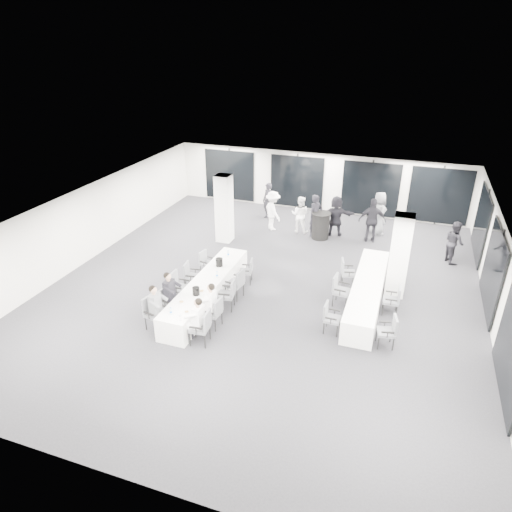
% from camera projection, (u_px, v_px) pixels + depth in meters
% --- Properties ---
extents(room, '(14.04, 16.04, 2.84)m').
position_uv_depth(room, '(300.00, 241.00, 15.65)').
color(room, black).
rests_on(room, ground).
extents(column_left, '(0.60, 0.60, 2.80)m').
position_uv_depth(column_left, '(224.00, 209.00, 18.51)').
color(column_left, white).
rests_on(column_left, floor).
extents(column_right, '(0.60, 0.60, 2.80)m').
position_uv_depth(column_right, '(399.00, 256.00, 14.57)').
color(column_right, white).
rests_on(column_right, floor).
extents(banquet_table_main, '(0.90, 5.00, 0.75)m').
position_uv_depth(banquet_table_main, '(207.00, 291.00, 14.63)').
color(banquet_table_main, white).
rests_on(banquet_table_main, floor).
extents(banquet_table_side, '(0.90, 5.00, 0.75)m').
position_uv_depth(banquet_table_side, '(367.00, 293.00, 14.51)').
color(banquet_table_side, white).
rests_on(banquet_table_side, floor).
extents(cocktail_table, '(0.81, 0.81, 1.13)m').
position_uv_depth(cocktail_table, '(321.00, 225.00, 19.06)').
color(cocktail_table, black).
rests_on(cocktail_table, floor).
extents(chair_main_left_near, '(0.61, 0.64, 1.02)m').
position_uv_depth(chair_main_left_near, '(153.00, 311.00, 13.18)').
color(chair_main_left_near, '#515359').
rests_on(chair_main_left_near, floor).
extents(chair_main_left_second, '(0.51, 0.54, 0.86)m').
position_uv_depth(chair_main_left_second, '(168.00, 299.00, 13.92)').
color(chair_main_left_second, '#515359').
rests_on(chair_main_left_second, floor).
extents(chair_main_left_mid, '(0.53, 0.59, 1.04)m').
position_uv_depth(chair_main_left_mid, '(178.00, 285.00, 14.48)').
color(chair_main_left_mid, '#515359').
rests_on(chair_main_left_mid, floor).
extents(chair_main_left_fourth, '(0.55, 0.59, 0.96)m').
position_uv_depth(chair_main_left_fourth, '(191.00, 274.00, 15.24)').
color(chair_main_left_fourth, '#515359').
rests_on(chair_main_left_fourth, floor).
extents(chair_main_left_far, '(0.51, 0.54, 0.86)m').
position_uv_depth(chair_main_left_far, '(206.00, 261.00, 16.25)').
color(chair_main_left_far, '#515359').
rests_on(chair_main_left_far, floor).
extents(chair_main_right_near, '(0.57, 0.62, 1.04)m').
position_uv_depth(chair_main_right_near, '(203.00, 325.00, 12.51)').
color(chair_main_right_near, '#515359').
rests_on(chair_main_right_near, floor).
extents(chair_main_right_second, '(0.53, 0.58, 0.96)m').
position_uv_depth(chair_main_right_second, '(215.00, 311.00, 13.23)').
color(chair_main_right_second, '#515359').
rests_on(chair_main_right_second, floor).
extents(chair_main_right_mid, '(0.58, 0.62, 1.00)m').
position_uv_depth(chair_main_right_mid, '(229.00, 293.00, 14.13)').
color(chair_main_right_mid, '#515359').
rests_on(chair_main_right_mid, floor).
extents(chair_main_right_fourth, '(0.59, 0.63, 1.02)m').
position_uv_depth(chair_main_right_fourth, '(237.00, 282.00, 14.70)').
color(chair_main_right_fourth, '#515359').
rests_on(chair_main_right_fourth, floor).
extents(chair_main_right_far, '(0.52, 0.55, 0.88)m').
position_uv_depth(chair_main_right_far, '(248.00, 270.00, 15.65)').
color(chair_main_right_far, '#515359').
rests_on(chair_main_right_far, floor).
extents(chair_side_left_near, '(0.48, 0.53, 0.92)m').
position_uv_depth(chair_side_left_near, '(330.00, 316.00, 13.05)').
color(chair_side_left_near, '#515359').
rests_on(chair_side_left_near, floor).
extents(chair_side_left_mid, '(0.55, 0.60, 1.01)m').
position_uv_depth(chair_side_left_mid, '(339.00, 288.00, 14.36)').
color(chair_side_left_mid, '#515359').
rests_on(chair_side_left_mid, floor).
extents(chair_side_left_far, '(0.58, 0.61, 0.95)m').
position_uv_depth(chair_side_left_far, '(346.00, 271.00, 15.49)').
color(chair_side_left_far, '#515359').
rests_on(chair_side_left_far, floor).
extents(chair_side_right_near, '(0.57, 0.60, 0.94)m').
position_uv_depth(chair_side_right_near, '(389.00, 330.00, 12.42)').
color(chair_side_right_near, '#515359').
rests_on(chair_side_right_near, floor).
extents(chair_side_right_mid, '(0.50, 0.56, 0.95)m').
position_uv_depth(chair_side_right_mid, '(394.00, 298.00, 13.88)').
color(chair_side_right_mid, '#515359').
rests_on(chair_side_right_mid, floor).
extents(chair_side_right_far, '(0.46, 0.52, 0.91)m').
position_uv_depth(chair_side_right_far, '(397.00, 277.00, 15.12)').
color(chair_side_right_far, '#515359').
rests_on(chair_side_right_far, floor).
extents(seated_guest_a, '(0.50, 0.38, 1.44)m').
position_uv_depth(seated_guest_a, '(157.00, 305.00, 13.02)').
color(seated_guest_a, slate).
rests_on(seated_guest_a, floor).
extents(seated_guest_b, '(0.50, 0.38, 1.44)m').
position_uv_depth(seated_guest_b, '(171.00, 291.00, 13.72)').
color(seated_guest_b, black).
rests_on(seated_guest_b, floor).
extents(seated_guest_c, '(0.50, 0.38, 1.44)m').
position_uv_depth(seated_guest_c, '(196.00, 318.00, 12.45)').
color(seated_guest_c, white).
rests_on(seated_guest_c, floor).
extents(seated_guest_d, '(0.50, 0.38, 1.44)m').
position_uv_depth(seated_guest_d, '(209.00, 302.00, 13.17)').
color(seated_guest_d, white).
rests_on(seated_guest_d, floor).
extents(standing_guest_a, '(0.93, 0.96, 2.05)m').
position_uv_depth(standing_guest_a, '(316.00, 213.00, 19.11)').
color(standing_guest_a, black).
rests_on(standing_guest_a, floor).
extents(standing_guest_b, '(0.89, 0.56, 1.82)m').
position_uv_depth(standing_guest_b, '(300.00, 212.00, 19.54)').
color(standing_guest_b, white).
rests_on(standing_guest_b, floor).
extents(standing_guest_c, '(1.35, 1.36, 1.96)m').
position_uv_depth(standing_guest_c, '(273.00, 208.00, 19.77)').
color(standing_guest_c, white).
rests_on(standing_guest_c, floor).
extents(standing_guest_d, '(1.34, 0.90, 2.11)m').
position_uv_depth(standing_guest_d, '(373.00, 218.00, 18.55)').
color(standing_guest_d, black).
rests_on(standing_guest_d, floor).
extents(standing_guest_e, '(1.05, 1.19, 2.11)m').
position_uv_depth(standing_guest_e, '(379.00, 211.00, 19.27)').
color(standing_guest_e, slate).
rests_on(standing_guest_e, floor).
extents(standing_guest_f, '(1.92, 1.11, 1.97)m').
position_uv_depth(standing_guest_f, '(336.00, 213.00, 19.19)').
color(standing_guest_f, black).
rests_on(standing_guest_f, floor).
extents(standing_guest_g, '(0.89, 0.83, 1.92)m').
position_uv_depth(standing_guest_g, '(268.00, 199.00, 20.95)').
color(standing_guest_g, black).
rests_on(standing_guest_g, floor).
extents(standing_guest_h, '(0.85, 1.03, 1.84)m').
position_uv_depth(standing_guest_h, '(455.00, 239.00, 16.93)').
color(standing_guest_h, black).
rests_on(standing_guest_h, floor).
extents(ice_bucket_near, '(0.22, 0.22, 0.25)m').
position_uv_depth(ice_bucket_near, '(196.00, 291.00, 13.62)').
color(ice_bucket_near, black).
rests_on(ice_bucket_near, banquet_table_main).
extents(ice_bucket_far, '(0.24, 0.24, 0.27)m').
position_uv_depth(ice_bucket_far, '(219.00, 262.00, 15.30)').
color(ice_bucket_far, black).
rests_on(ice_bucket_far, banquet_table_main).
extents(water_bottle_a, '(0.07, 0.07, 0.21)m').
position_uv_depth(water_bottle_a, '(171.00, 311.00, 12.66)').
color(water_bottle_a, silver).
rests_on(water_bottle_a, banquet_table_main).
extents(water_bottle_b, '(0.07, 0.07, 0.21)m').
position_uv_depth(water_bottle_b, '(217.00, 275.00, 14.58)').
color(water_bottle_b, silver).
rests_on(water_bottle_b, banquet_table_main).
extents(water_bottle_c, '(0.07, 0.07, 0.22)m').
position_uv_depth(water_bottle_c, '(228.00, 253.00, 15.98)').
color(water_bottle_c, silver).
rests_on(water_bottle_c, banquet_table_main).
extents(plate_a, '(0.21, 0.21, 0.03)m').
position_uv_depth(plate_a, '(181.00, 302.00, 13.28)').
color(plate_a, white).
rests_on(plate_a, banquet_table_main).
extents(plate_b, '(0.18, 0.18, 0.03)m').
position_uv_depth(plate_b, '(187.00, 312.00, 12.81)').
color(plate_b, white).
rests_on(plate_b, banquet_table_main).
extents(plate_c, '(0.21, 0.21, 0.03)m').
position_uv_depth(plate_c, '(202.00, 291.00, 13.84)').
color(plate_c, white).
rests_on(plate_c, banquet_table_main).
extents(wine_glass, '(0.07, 0.07, 0.19)m').
position_uv_depth(wine_glass, '(180.00, 316.00, 12.38)').
color(wine_glass, silver).
rests_on(wine_glass, banquet_table_main).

